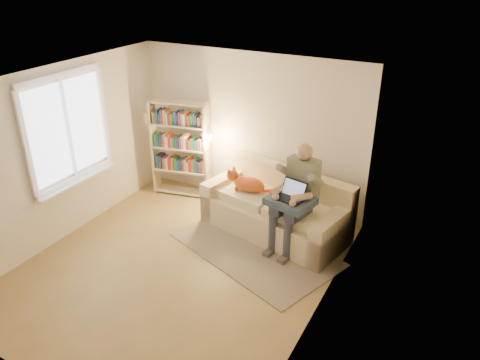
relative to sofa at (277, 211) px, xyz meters
The scene contains 14 objects.
floor 1.77m from the sofa, 118.23° to the right, with size 4.50×4.50×0.00m, color olive.
ceiling 2.84m from the sofa, 118.23° to the right, with size 4.00×4.50×0.02m, color white.
wall_left 3.35m from the sofa, 151.56° to the right, with size 0.02×4.50×2.60m, color silver.
wall_right 2.15m from the sofa, 52.29° to the right, with size 0.02×4.50×2.60m, color silver.
wall_back 1.45m from the sofa, 138.58° to the left, with size 4.00×0.02×2.60m, color silver.
wall_front 3.98m from the sofa, 102.24° to the right, with size 4.00×0.02×2.60m, color silver.
window 3.24m from the sofa, 154.38° to the right, with size 0.12×1.52×1.69m.
sofa is the anchor object (origin of this frame).
person 0.73m from the sofa, 32.11° to the right, with size 0.56×0.76×1.59m.
cat 0.68m from the sofa, behind, with size 0.80×0.38×0.29m.
blanket 0.75m from the sofa, 45.15° to the right, with size 0.62×0.51×0.10m, color #2D3C4F.
laptop 0.82m from the sofa, 44.16° to the right, with size 0.43×0.40×0.31m.
bookshelf 2.15m from the sofa, 169.54° to the left, with size 1.19×0.47×1.74m.
rug 0.72m from the sofa, 95.25° to the right, with size 2.40×1.42×0.01m, color gray.
Camera 1 is at (3.28, -4.32, 3.96)m, focal length 35.00 mm.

